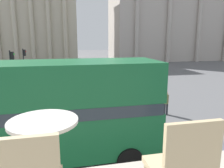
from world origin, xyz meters
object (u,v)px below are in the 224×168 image
at_px(pedestrian_grey, 85,77).
at_px(plaza_building_right, 186,5).
at_px(cafe_dining_table, 45,141).
at_px(pedestrian_olive, 166,102).
at_px(cafe_chair_1, 182,168).
at_px(traffic_light_mid, 12,69).
at_px(plaza_building_left, 18,9).
at_px(traffic_light_far, 24,61).
at_px(double_decker_bus, 15,112).

bearing_deg(pedestrian_grey, plaza_building_right, 136.49).
relative_size(cafe_dining_table, pedestrian_olive, 0.46).
bearing_deg(cafe_chair_1, traffic_light_mid, 100.08).
bearing_deg(cafe_dining_table, cafe_chair_1, -31.99).
bearing_deg(cafe_dining_table, plaza_building_right, 58.62).
bearing_deg(plaza_building_left, plaza_building_right, -5.49).
distance_m(cafe_dining_table, pedestrian_grey, 22.36).
relative_size(plaza_building_left, plaza_building_right, 0.70).
xyz_separation_m(plaza_building_left, pedestrian_grey, (11.60, -30.21, -10.62)).
relative_size(plaza_building_left, traffic_light_far, 6.36).
distance_m(plaza_building_left, pedestrian_grey, 34.05).
bearing_deg(pedestrian_grey, pedestrian_olive, 24.24).
relative_size(cafe_dining_table, cafe_chair_1, 0.80).
height_order(traffic_light_far, pedestrian_grey, traffic_light_far).
bearing_deg(cafe_chair_1, double_decker_bus, 104.93).
xyz_separation_m(cafe_dining_table, traffic_light_mid, (-3.91, 16.96, -1.48)).
height_order(double_decker_bus, cafe_dining_table, cafe_dining_table).
height_order(plaza_building_left, pedestrian_olive, plaza_building_left).
distance_m(plaza_building_right, pedestrian_grey, 39.81).
bearing_deg(traffic_light_far, traffic_light_mid, -88.20).
relative_size(double_decker_bus, pedestrian_olive, 7.00).
distance_m(cafe_chair_1, plaza_building_left, 54.27).
relative_size(plaza_building_right, traffic_light_mid, 8.75).
height_order(cafe_dining_table, traffic_light_mid, cafe_dining_table).
relative_size(plaza_building_right, pedestrian_olive, 22.81).
height_order(plaza_building_right, pedestrian_grey, plaza_building_right).
xyz_separation_m(double_decker_bus, plaza_building_left, (-7.46, 45.59, 9.20)).
height_order(double_decker_bus, traffic_light_mid, double_decker_bus).
distance_m(plaza_building_right, pedestrian_olive, 45.34).
bearing_deg(traffic_light_mid, plaza_building_right, 43.27).
distance_m(double_decker_bus, cafe_dining_table, 7.05).
xyz_separation_m(cafe_dining_table, pedestrian_grey, (2.44, 21.98, -3.26)).
relative_size(double_decker_bus, plaza_building_right, 0.31).
distance_m(cafe_dining_table, traffic_light_mid, 17.47).
height_order(double_decker_bus, traffic_light_far, double_decker_bus).
bearing_deg(traffic_light_mid, pedestrian_olive, -28.32).
bearing_deg(pedestrian_olive, traffic_light_mid, -123.47).
xyz_separation_m(cafe_chair_1, plaza_building_left, (-10.14, 52.80, 7.38)).
relative_size(double_decker_bus, traffic_light_mid, 2.68).
relative_size(traffic_light_mid, traffic_light_far, 1.04).
bearing_deg(plaza_building_right, double_decker_bus, -126.75).
distance_m(double_decker_bus, plaza_building_left, 47.11).
xyz_separation_m(double_decker_bus, pedestrian_olive, (8.52, 4.58, -1.44)).
height_order(cafe_dining_table, cafe_chair_1, cafe_chair_1).
bearing_deg(double_decker_bus, pedestrian_olive, 25.75).
relative_size(plaza_building_left, pedestrian_grey, 15.61).
xyz_separation_m(plaza_building_left, traffic_light_far, (5.02, -28.00, -8.95)).
height_order(cafe_chair_1, traffic_light_far, cafe_chair_1).
xyz_separation_m(cafe_dining_table, traffic_light_far, (-4.14, 24.19, -1.59)).
bearing_deg(traffic_light_mid, plaza_building_left, 98.47).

